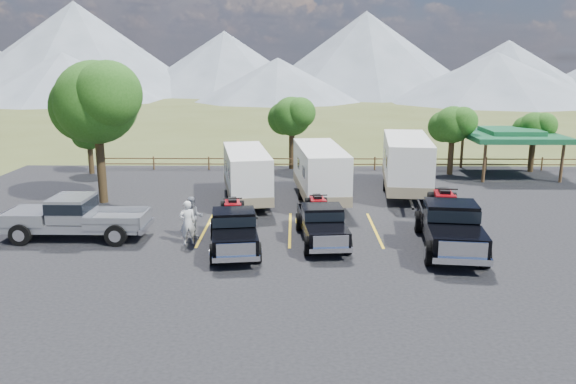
{
  "coord_description": "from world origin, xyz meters",
  "views": [
    {
      "loc": [
        -1.79,
        -21.36,
        7.92
      ],
      "look_at": [
        -2.11,
        5.05,
        1.6
      ],
      "focal_mm": 35.0,
      "sensor_mm": 36.0,
      "label": 1
    }
  ],
  "objects_px": {
    "trailer_center": "(320,173)",
    "pickup_silver": "(77,217)",
    "person_b": "(193,217)",
    "rig_center": "(321,221)",
    "pavilion": "(511,135)",
    "trailer_right": "(406,164)",
    "trailer_left": "(247,175)",
    "rig_left": "(234,227)",
    "tree_big_nw": "(95,102)",
    "rig_right": "(449,222)",
    "person_a": "(188,222)"
  },
  "relations": [
    {
      "from": "trailer_center",
      "to": "person_a",
      "type": "bearing_deg",
      "value": -134.3
    },
    {
      "from": "person_a",
      "to": "person_b",
      "type": "relative_size",
      "value": 1.03
    },
    {
      "from": "trailer_left",
      "to": "person_b",
      "type": "bearing_deg",
      "value": -115.96
    },
    {
      "from": "trailer_left",
      "to": "pickup_silver",
      "type": "xyz_separation_m",
      "value": [
        -7.02,
        -6.71,
        -0.52
      ]
    },
    {
      "from": "person_a",
      "to": "person_b",
      "type": "height_order",
      "value": "person_a"
    },
    {
      "from": "tree_big_nw",
      "to": "person_a",
      "type": "bearing_deg",
      "value": -49.65
    },
    {
      "from": "tree_big_nw",
      "to": "trailer_center",
      "type": "distance_m",
      "value": 12.81
    },
    {
      "from": "tree_big_nw",
      "to": "pickup_silver",
      "type": "xyz_separation_m",
      "value": [
        1.06,
        -6.51,
        -4.55
      ]
    },
    {
      "from": "person_b",
      "to": "trailer_center",
      "type": "bearing_deg",
      "value": 33.94
    },
    {
      "from": "rig_right",
      "to": "person_a",
      "type": "bearing_deg",
      "value": -174.71
    },
    {
      "from": "rig_right",
      "to": "pickup_silver",
      "type": "distance_m",
      "value": 16.29
    },
    {
      "from": "rig_center",
      "to": "trailer_left",
      "type": "xyz_separation_m",
      "value": [
        -3.87,
        6.87,
        0.65
      ]
    },
    {
      "from": "trailer_center",
      "to": "person_b",
      "type": "height_order",
      "value": "trailer_center"
    },
    {
      "from": "tree_big_nw",
      "to": "rig_center",
      "type": "xyz_separation_m",
      "value": [
        11.95,
        -6.67,
        -4.68
      ]
    },
    {
      "from": "trailer_center",
      "to": "trailer_right",
      "type": "distance_m",
      "value": 5.61
    },
    {
      "from": "rig_left",
      "to": "trailer_right",
      "type": "distance_m",
      "value": 13.71
    },
    {
      "from": "pickup_silver",
      "to": "tree_big_nw",
      "type": "bearing_deg",
      "value": -170.26
    },
    {
      "from": "trailer_left",
      "to": "person_b",
      "type": "relative_size",
      "value": 4.48
    },
    {
      "from": "trailer_center",
      "to": "pickup_silver",
      "type": "distance_m",
      "value": 13.11
    },
    {
      "from": "rig_center",
      "to": "trailer_right",
      "type": "relative_size",
      "value": 0.58
    },
    {
      "from": "person_b",
      "to": "trailer_right",
      "type": "bearing_deg",
      "value": 23.77
    },
    {
      "from": "rig_right",
      "to": "trailer_right",
      "type": "distance_m",
      "value": 9.99
    },
    {
      "from": "pavilion",
      "to": "trailer_left",
      "type": "height_order",
      "value": "pavilion"
    },
    {
      "from": "rig_right",
      "to": "person_b",
      "type": "height_order",
      "value": "rig_right"
    },
    {
      "from": "tree_big_nw",
      "to": "trailer_left",
      "type": "relative_size",
      "value": 0.93
    },
    {
      "from": "person_a",
      "to": "rig_left",
      "type": "bearing_deg",
      "value": 148.23
    },
    {
      "from": "rig_left",
      "to": "rig_right",
      "type": "relative_size",
      "value": 0.84
    },
    {
      "from": "pavilion",
      "to": "pickup_silver",
      "type": "xyz_separation_m",
      "value": [
        -24.49,
        -14.48,
        -1.74
      ]
    },
    {
      "from": "tree_big_nw",
      "to": "rig_right",
      "type": "relative_size",
      "value": 1.12
    },
    {
      "from": "trailer_left",
      "to": "trailer_center",
      "type": "xyz_separation_m",
      "value": [
        4.11,
        0.19,
        0.08
      ]
    },
    {
      "from": "pavilion",
      "to": "rig_center",
      "type": "relative_size",
      "value": 1.11
    },
    {
      "from": "rig_center",
      "to": "person_a",
      "type": "height_order",
      "value": "person_a"
    },
    {
      "from": "rig_left",
      "to": "pickup_silver",
      "type": "distance_m",
      "value": 7.22
    },
    {
      "from": "rig_center",
      "to": "rig_right",
      "type": "relative_size",
      "value": 0.8
    },
    {
      "from": "pickup_silver",
      "to": "person_b",
      "type": "relative_size",
      "value": 3.43
    },
    {
      "from": "trailer_center",
      "to": "pickup_silver",
      "type": "height_order",
      "value": "trailer_center"
    },
    {
      "from": "trailer_center",
      "to": "trailer_right",
      "type": "height_order",
      "value": "trailer_right"
    },
    {
      "from": "rig_center",
      "to": "trailer_left",
      "type": "distance_m",
      "value": 7.92
    },
    {
      "from": "trailer_left",
      "to": "trailer_right",
      "type": "height_order",
      "value": "trailer_right"
    },
    {
      "from": "trailer_left",
      "to": "person_a",
      "type": "relative_size",
      "value": 4.35
    },
    {
      "from": "pavilion",
      "to": "trailer_right",
      "type": "bearing_deg",
      "value": -145.99
    },
    {
      "from": "rig_center",
      "to": "trailer_right",
      "type": "bearing_deg",
      "value": 54.05
    },
    {
      "from": "rig_left",
      "to": "pickup_silver",
      "type": "relative_size",
      "value": 0.91
    },
    {
      "from": "pavilion",
      "to": "trailer_right",
      "type": "distance_m",
      "value": 9.89
    },
    {
      "from": "rig_center",
      "to": "pickup_silver",
      "type": "bearing_deg",
      "value": 173.94
    },
    {
      "from": "rig_left",
      "to": "person_a",
      "type": "relative_size",
      "value": 3.02
    },
    {
      "from": "tree_big_nw",
      "to": "trailer_right",
      "type": "xyz_separation_m",
      "value": [
        17.39,
        2.47,
        -3.81
      ]
    },
    {
      "from": "rig_center",
      "to": "trailer_center",
      "type": "height_order",
      "value": "trailer_center"
    },
    {
      "from": "trailer_left",
      "to": "trailer_right",
      "type": "relative_size",
      "value": 0.88
    },
    {
      "from": "pavilion",
      "to": "rig_left",
      "type": "height_order",
      "value": "pavilion"
    }
  ]
}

